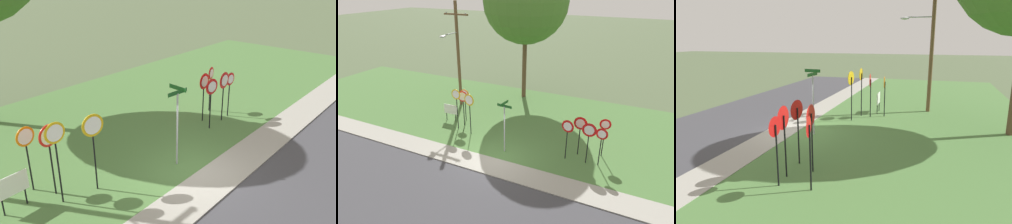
{
  "view_description": "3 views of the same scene",
  "coord_description": "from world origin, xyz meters",
  "views": [
    {
      "loc": [
        -9.37,
        -6.6,
        7.33
      ],
      "look_at": [
        1.44,
        2.53,
        1.38
      ],
      "focal_mm": 38.39,
      "sensor_mm": 36.0,
      "label": 1
    },
    {
      "loc": [
        7.32,
        -13.25,
        9.53
      ],
      "look_at": [
        -0.61,
        2.61,
        1.84
      ],
      "focal_mm": 32.57,
      "sensor_mm": 36.0,
      "label": 2
    },
    {
      "loc": [
        13.44,
        6.58,
        4.65
      ],
      "look_at": [
        -0.14,
        2.44,
        1.21
      ],
      "focal_mm": 32.7,
      "sensor_mm": 36.0,
      "label": 3
    }
  ],
  "objects": [
    {
      "name": "ground_plane",
      "position": [
        0.0,
        0.0,
        0.0
      ],
      "size": [
        160.0,
        160.0,
        0.0
      ],
      "primitive_type": "plane",
      "color": "#4C5B3D"
    },
    {
      "name": "road_asphalt",
      "position": [
        0.0,
        -4.8,
        0.01
      ],
      "size": [
        44.0,
        6.4,
        0.01
      ],
      "primitive_type": "cube",
      "color": "#3D3D42",
      "rests_on": "ground_plane"
    },
    {
      "name": "sidewalk_strip",
      "position": [
        0.0,
        -0.8,
        0.03
      ],
      "size": [
        44.0,
        1.6,
        0.06
      ],
      "primitive_type": "cube",
      "color": "#99968C",
      "rests_on": "ground_plane"
    },
    {
      "name": "grass_median",
      "position": [
        0.0,
        6.0,
        0.02
      ],
      "size": [
        44.0,
        12.0,
        0.04
      ],
      "primitive_type": "cube",
      "color": "#477038",
      "rests_on": "ground_plane"
    },
    {
      "name": "stop_sign_near_left",
      "position": [
        -4.17,
        2.28,
        2.13
      ],
      "size": [
        0.7,
        0.1,
        2.88
      ],
      "rotation": [
        0.0,
        0.0,
        -0.04
      ],
      "color": "black",
      "rests_on": "grass_median"
    },
    {
      "name": "stop_sign_near_right",
      "position": [
        -4.05,
        2.86,
        1.93
      ],
      "size": [
        0.75,
        0.13,
        2.58
      ],
      "rotation": [
        0.0,
        0.0,
        0.12
      ],
      "color": "black",
      "rests_on": "grass_median"
    },
    {
      "name": "stop_sign_far_left",
      "position": [
        -4.43,
        3.64,
        1.78
      ],
      "size": [
        0.68,
        0.12,
        2.41
      ],
      "rotation": [
        0.0,
        0.0,
        0.1
      ],
      "color": "black",
      "rests_on": "grass_median"
    },
    {
      "name": "stop_sign_far_center",
      "position": [
        -2.96,
        2.0,
        2.11
      ],
      "size": [
        0.77,
        0.14,
        2.82
      ],
      "rotation": [
        0.0,
        0.0,
        -0.15
      ],
      "color": "black",
      "rests_on": "grass_median"
    },
    {
      "name": "yield_sign_near_left",
      "position": [
        5.43,
        3.04,
        1.79
      ],
      "size": [
        0.65,
        0.14,
        2.37
      ],
      "rotation": [
        0.0,
        0.0,
        0.17
      ],
      "color": "black",
      "rests_on": "grass_median"
    },
    {
      "name": "yield_sign_near_right",
      "position": [
        4.79,
        1.85,
        1.89
      ],
      "size": [
        0.8,
        0.1,
        2.48
      ],
      "rotation": [
        0.0,
        0.0,
        0.0
      ],
      "color": "black",
      "rests_on": "grass_median"
    },
    {
      "name": "yield_sign_far_left",
      "position": [
        4.14,
        2.55,
        1.86
      ],
      "size": [
        0.78,
        0.1,
        2.43
      ],
      "rotation": [
        0.0,
        0.0,
        0.02
      ],
      "color": "black",
      "rests_on": "grass_median"
    },
    {
      "name": "yield_sign_far_right",
      "position": [
        3.62,
        1.78,
        1.87
      ],
      "size": [
        0.73,
        0.17,
        2.45
      ],
      "rotation": [
        0.0,
        0.0,
        -0.19
      ],
      "color": "black",
      "rests_on": "grass_median"
    },
    {
      "name": "yield_sign_center",
      "position": [
        5.46,
        1.92,
        1.73
      ],
      "size": [
        0.66,
        0.11,
        2.29
      ],
      "rotation": [
        0.0,
        0.0,
        -0.08
      ],
      "color": "black",
      "rests_on": "grass_median"
    },
    {
      "name": "street_name_post",
      "position": [
        0.11,
        0.96,
        1.93
      ],
      "size": [
        0.96,
        0.81,
        3.2
      ],
      "rotation": [
        0.0,
        0.0,
        -0.09
      ],
      "color": "#9EA0A8",
      "rests_on": "grass_median"
    },
    {
      "name": "utility_pole",
      "position": [
        -6.55,
        6.01,
        4.46
      ],
      "size": [
        2.1,
        2.14,
        8.15
      ],
      "color": "brown",
      "rests_on": "grass_median"
    },
    {
      "name": "notice_board",
      "position": [
        -5.36,
        3.12,
        0.87
      ],
      "size": [
        1.1,
        0.07,
        1.25
      ],
      "rotation": [
        0.0,
        0.0,
        0.03
      ],
      "color": "black",
      "rests_on": "grass_median"
    }
  ]
}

